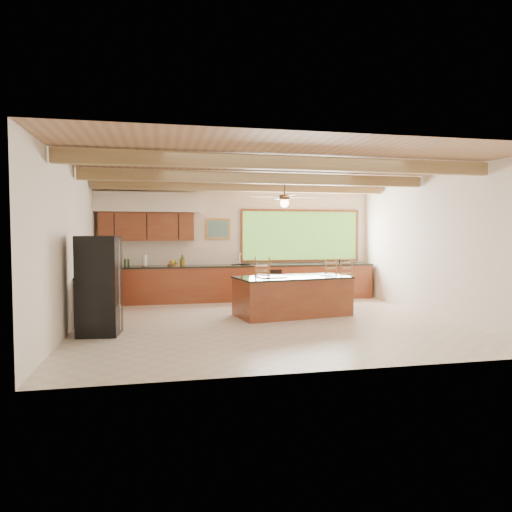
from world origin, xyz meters
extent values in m
plane|color=beige|center=(0.00, 0.00, 0.00)|extent=(7.20, 7.20, 0.00)
cube|color=silver|center=(0.00, 3.25, 1.50)|extent=(7.20, 0.04, 3.00)
cube|color=silver|center=(0.00, -3.25, 1.50)|extent=(7.20, 0.04, 3.00)
cube|color=silver|center=(-3.60, 0.00, 1.50)|extent=(0.04, 6.50, 3.00)
cube|color=silver|center=(3.60, 0.00, 1.50)|extent=(0.04, 6.50, 3.00)
cube|color=#9E774F|center=(0.00, 0.00, 3.00)|extent=(7.20, 6.50, 0.04)
cube|color=#96764B|center=(0.00, -1.60, 2.86)|extent=(7.10, 0.15, 0.22)
cube|color=#96764B|center=(0.00, 0.50, 2.86)|extent=(7.10, 0.15, 0.22)
cube|color=#96764B|center=(0.00, 2.30, 2.86)|extent=(7.10, 0.15, 0.22)
cube|color=brown|center=(-2.35, 3.06, 1.90)|extent=(2.30, 0.35, 0.70)
cube|color=silver|center=(-2.35, 2.99, 2.50)|extent=(2.60, 0.50, 0.48)
cylinder|color=#FFEABF|center=(-3.05, 2.99, 2.27)|extent=(0.10, 0.10, 0.01)
cylinder|color=#FFEABF|center=(-1.65, 2.99, 2.27)|extent=(0.10, 0.10, 0.01)
cube|color=#7FAF3E|center=(1.70, 3.22, 1.67)|extent=(3.20, 0.04, 1.30)
cube|color=#B07A35|center=(-0.55, 3.22, 1.85)|extent=(0.64, 0.03, 0.54)
cube|color=#467E60|center=(-0.55, 3.20, 1.85)|extent=(0.54, 0.01, 0.44)
cube|color=brown|center=(0.00, 2.91, 0.44)|extent=(7.00, 0.65, 0.88)
cube|color=black|center=(0.00, 2.91, 0.90)|extent=(7.04, 0.69, 0.04)
cube|color=brown|center=(-3.26, 1.35, 0.44)|extent=(0.65, 2.35, 0.88)
cube|color=black|center=(-3.26, 1.35, 0.90)|extent=(0.69, 2.39, 0.04)
cube|color=black|center=(0.70, 2.58, 0.42)|extent=(0.60, 0.02, 0.78)
cube|color=silver|center=(0.00, 2.91, 0.91)|extent=(0.50, 0.38, 0.03)
cylinder|color=silver|center=(0.00, 3.11, 1.07)|extent=(0.03, 0.03, 0.30)
cylinder|color=silver|center=(0.00, 3.01, 1.20)|extent=(0.03, 0.20, 0.03)
cylinder|color=white|center=(-2.42, 2.92, 1.06)|extent=(0.11, 0.11, 0.28)
cylinder|color=#1D421A|center=(-2.89, 2.98, 1.01)|extent=(0.05, 0.05, 0.18)
cylinder|color=#1D421A|center=(-2.81, 3.04, 1.01)|extent=(0.05, 0.05, 0.18)
cube|color=black|center=(2.84, 2.98, 0.97)|extent=(0.22, 0.18, 0.09)
cube|color=brown|center=(0.71, 0.60, 0.40)|extent=(2.49, 1.47, 0.79)
cube|color=black|center=(0.71, 0.60, 0.81)|extent=(2.53, 1.51, 0.04)
cube|color=black|center=(0.22, 0.51, 0.84)|extent=(0.59, 0.50, 0.02)
cylinder|color=white|center=(1.48, 0.66, 0.84)|extent=(0.29, 0.29, 0.01)
cube|color=black|center=(-3.05, -0.50, 0.85)|extent=(0.73, 0.71, 1.70)
cube|color=silver|center=(-2.72, -0.50, 0.85)|extent=(0.02, 0.05, 1.56)
cube|color=brown|center=(0.41, 2.01, 0.72)|extent=(0.56, 0.56, 0.04)
cylinder|color=brown|center=(0.24, 1.85, 0.35)|extent=(0.04, 0.04, 0.69)
cylinder|color=brown|center=(0.58, 1.85, 0.35)|extent=(0.04, 0.04, 0.69)
cylinder|color=brown|center=(0.24, 2.18, 0.35)|extent=(0.04, 0.04, 0.69)
cylinder|color=brown|center=(0.58, 2.18, 0.35)|extent=(0.04, 0.04, 0.69)
cube|color=brown|center=(0.44, 2.32, 0.63)|extent=(0.48, 0.48, 0.04)
cylinder|color=brown|center=(0.30, 2.18, 0.30)|extent=(0.04, 0.04, 0.61)
cylinder|color=brown|center=(0.59, 2.18, 0.30)|extent=(0.04, 0.04, 0.61)
cylinder|color=brown|center=(0.30, 2.47, 0.30)|extent=(0.04, 0.04, 0.61)
cylinder|color=brown|center=(0.59, 2.47, 0.30)|extent=(0.04, 0.04, 0.61)
cube|color=brown|center=(2.25, 1.65, 0.69)|extent=(0.50, 0.50, 0.04)
cylinder|color=brown|center=(2.09, 1.49, 0.33)|extent=(0.04, 0.04, 0.66)
cylinder|color=brown|center=(2.41, 1.49, 0.33)|extent=(0.04, 0.04, 0.66)
cylinder|color=brown|center=(2.09, 1.81, 0.33)|extent=(0.04, 0.04, 0.66)
cylinder|color=brown|center=(2.41, 1.81, 0.33)|extent=(0.04, 0.04, 0.66)
cube|color=brown|center=(1.96, 1.92, 0.67)|extent=(0.50, 0.50, 0.04)
cylinder|color=brown|center=(1.81, 1.76, 0.32)|extent=(0.04, 0.04, 0.65)
cylinder|color=brown|center=(2.12, 1.76, 0.32)|extent=(0.04, 0.04, 0.65)
cylinder|color=brown|center=(1.81, 2.07, 0.32)|extent=(0.04, 0.04, 0.65)
cylinder|color=brown|center=(2.12, 2.07, 0.32)|extent=(0.04, 0.04, 0.65)
camera|label=1|loc=(-1.99, -8.64, 1.76)|focal=32.00mm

